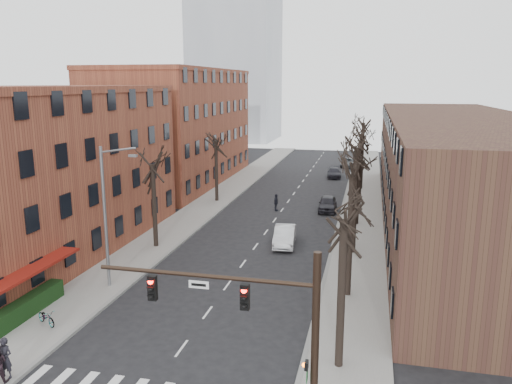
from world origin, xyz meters
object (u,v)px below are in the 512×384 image
Objects in this scene: silver_sedan at (285,236)px; parked_car_near at (328,203)px; pedestrian_a at (5,358)px; parked_car_mid at (334,173)px; bicycle at (46,317)px.

parked_car_near is (2.38, 11.86, -0.01)m from silver_sedan.
pedestrian_a is at bearing -110.68° from parked_car_near.
pedestrian_a reaches higher than parked_car_near.
parked_car_mid is at bearing 89.99° from parked_car_near.
parked_car_near reaches higher than bicycle.
pedestrian_a reaches higher than parked_car_mid.
pedestrian_a is at bearing -105.21° from parked_car_mid.
parked_car_mid is at bearing 12.56° from bicycle.
bicycle is at bearing 107.56° from pedestrian_a.
silver_sedan reaches higher than parked_car_near.
parked_car_mid is 2.82× the size of bicycle.
silver_sedan is at bearing 69.26° from pedestrian_a.
silver_sedan reaches higher than parked_car_mid.
parked_car_near is at bearing 73.22° from silver_sedan.
parked_car_near is 34.81m from pedestrian_a.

